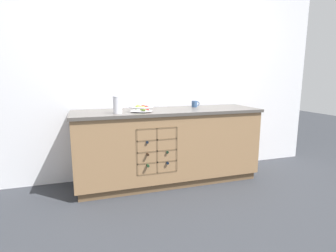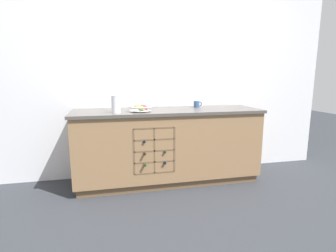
# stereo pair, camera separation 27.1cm
# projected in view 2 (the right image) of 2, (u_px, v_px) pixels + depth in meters

# --- Properties ---
(ground_plane) EXTENTS (14.00, 14.00, 0.00)m
(ground_plane) POSITION_uv_depth(u_px,v_px,m) (168.00, 181.00, 3.25)
(ground_plane) COLOR #2D3035
(back_wall) EXTENTS (4.57, 0.06, 2.55)m
(back_wall) POSITION_uv_depth(u_px,v_px,m) (162.00, 76.00, 3.37)
(back_wall) COLOR white
(back_wall) RESTS_ON ground_plane
(kitchen_island) EXTENTS (2.21, 0.65, 0.89)m
(kitchen_island) POSITION_uv_depth(u_px,v_px,m) (168.00, 146.00, 3.17)
(kitchen_island) COLOR brown
(kitchen_island) RESTS_ON ground_plane
(fruit_bowl) EXTENTS (0.26, 0.26, 0.08)m
(fruit_bowl) POSITION_uv_depth(u_px,v_px,m) (140.00, 108.00, 2.92)
(fruit_bowl) COLOR silver
(fruit_bowl) RESTS_ON kitchen_island
(white_pitcher) EXTENTS (0.15, 0.10, 0.19)m
(white_pitcher) POSITION_uv_depth(u_px,v_px,m) (116.00, 104.00, 2.80)
(white_pitcher) COLOR white
(white_pitcher) RESTS_ON kitchen_island
(ceramic_mug) EXTENTS (0.11, 0.07, 0.08)m
(ceramic_mug) POSITION_uv_depth(u_px,v_px,m) (197.00, 104.00, 3.33)
(ceramic_mug) COLOR #385684
(ceramic_mug) RESTS_ON kitchen_island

